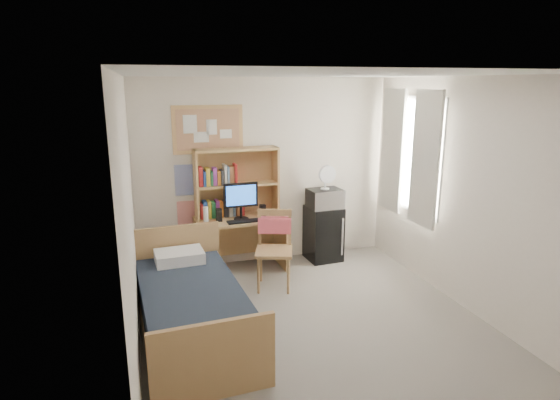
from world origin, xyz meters
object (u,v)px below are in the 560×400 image
object	(u,v)px
bed	(192,313)
desk_fan	(325,178)
speaker_left	(219,215)
bulletin_board	(208,129)
mini_fridge	(323,233)
desk	(241,244)
speaker_right	(263,211)
microwave	(325,198)
monitor	(241,202)
desk_chair	(274,251)

from	to	relation	value
bed	desk_fan	world-z (taller)	desk_fan
bed	speaker_left	xyz separation A→B (m)	(0.55, 1.54, 0.56)
bed	bulletin_board	bearing A→B (deg)	71.91
mini_fridge	desk_fan	xyz separation A→B (m)	(0.00, -0.02, 0.82)
desk	speaker_right	bearing A→B (deg)	-11.31
desk	microwave	size ratio (longest dim) A/B	2.59
bed	monitor	xyz separation A→B (m)	(0.85, 1.55, 0.72)
monitor	speaker_right	distance (m)	0.34
desk_chair	monitor	world-z (taller)	monitor
desk_chair	bed	size ratio (longest dim) A/B	0.50
desk_chair	bulletin_board	bearing A→B (deg)	141.15
bed	microwave	bearing A→B (deg)	34.79
monitor	speaker_right	xyz separation A→B (m)	(0.30, 0.01, -0.16)
bulletin_board	desk_chair	xyz separation A→B (m)	(0.62, -0.99, -1.43)
bulletin_board	microwave	bearing A→B (deg)	-9.43
speaker_left	microwave	bearing A→B (deg)	2.30
mini_fridge	desk	bearing A→B (deg)	179.35
speaker_left	speaker_right	size ratio (longest dim) A/B	0.97
desk_chair	mini_fridge	bearing A→B (deg)	56.75
bed	desk_chair	bearing A→B (deg)	35.78
mini_fridge	speaker_left	world-z (taller)	speaker_left
speaker_left	desk_fan	world-z (taller)	desk_fan
bed	microwave	size ratio (longest dim) A/B	4.30
bulletin_board	desk_fan	distance (m)	1.76
mini_fridge	microwave	size ratio (longest dim) A/B	1.71
speaker_left	speaker_right	bearing A→B (deg)	-0.00
microwave	desk_fan	bearing A→B (deg)	0.00
bulletin_board	speaker_left	size ratio (longest dim) A/B	5.44
desk_chair	mini_fridge	distance (m)	1.22
bulletin_board	speaker_right	xyz separation A→B (m)	(0.65, -0.35, -1.08)
mini_fridge	speaker_right	size ratio (longest dim) A/B	4.43
desk_chair	speaker_right	world-z (taller)	desk_chair
microwave	desk_fan	xyz separation A→B (m)	(0.00, 0.00, 0.29)
bulletin_board	desk	world-z (taller)	bulletin_board
bulletin_board	mini_fridge	world-z (taller)	bulletin_board
desk	monitor	xyz separation A→B (m)	(0.00, -0.06, 0.62)
bulletin_board	monitor	world-z (taller)	bulletin_board
bed	speaker_right	distance (m)	2.01
speaker_left	microwave	xyz separation A→B (m)	(1.54, 0.11, 0.09)
microwave	bed	bearing A→B (deg)	-145.17
speaker_left	microwave	distance (m)	1.55
bulletin_board	desk	distance (m)	1.61
speaker_left	desk_fan	distance (m)	1.59
desk_chair	desk_fan	bearing A→B (deg)	55.97
mini_fridge	speaker_left	size ratio (longest dim) A/B	4.57
speaker_right	desk_fan	world-z (taller)	desk_fan
desk	monitor	distance (m)	0.62
microwave	speaker_right	bearing A→B (deg)	-177.90
speaker_left	speaker_right	world-z (taller)	speaker_right
monitor	speaker_right	world-z (taller)	monitor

